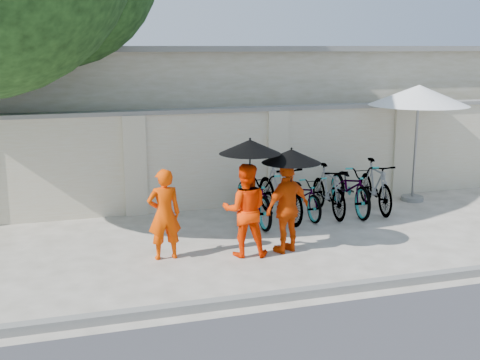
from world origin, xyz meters
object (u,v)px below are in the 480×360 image
object	(u,v)px
monk_left	(164,214)
monk_center	(245,210)
patio_umbrella	(419,97)
monk_right	(287,208)

from	to	relation	value
monk_left	monk_center	world-z (taller)	monk_center
monk_center	patio_umbrella	bearing A→B (deg)	-138.53
patio_umbrella	monk_right	bearing A→B (deg)	-148.77
monk_left	monk_right	distance (m)	1.99
monk_left	patio_umbrella	size ratio (longest dim) A/B	0.54
monk_left	monk_center	distance (m)	1.29
monk_left	monk_center	bearing A→B (deg)	167.70
monk_center	patio_umbrella	size ratio (longest dim) A/B	0.57
monk_center	monk_right	xyz separation A→B (m)	(0.71, -0.04, -0.01)
monk_right	patio_umbrella	bearing A→B (deg)	-169.61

